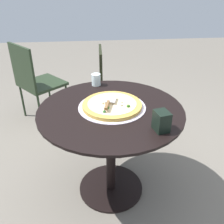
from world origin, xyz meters
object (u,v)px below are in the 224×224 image
Objects in this scene: patio_table at (111,132)px; pizza_server at (108,102)px; napkin_dispenser at (162,121)px; patio_chair_far at (111,87)px; patio_chair_corner at (35,79)px; drinking_cup at (96,80)px; pizza_on_tray at (112,105)px.

pizza_server is at bearing -152.23° from patio_table.
napkin_dispenser reaches higher than pizza_server.
patio_chair_corner is at bearing 156.27° from patio_chair_far.
patio_chair_far is 0.89m from patio_chair_corner.
pizza_on_tray is at bearing -76.96° from drinking_cup.
pizza_server is 1.79× the size of napkin_dispenser.
pizza_on_tray is 0.40m from drinking_cup.
pizza_on_tray is 0.85m from patio_chair_far.
pizza_on_tray is (0.01, 0.02, 0.21)m from patio_table.
patio_table is 1.10× the size of patio_chair_corner.
patio_chair_corner is (-0.82, 0.36, -0.02)m from patio_chair_far.
napkin_dispenser is (0.28, -0.28, 0.01)m from pizza_server.
napkin_dispenser is (0.25, -0.31, 0.05)m from pizza_on_tray.
drinking_cup reaches higher than pizza_server.
pizza_server is 0.42m from drinking_cup.
patio_table is at bearing -120.32° from pizza_on_tray.
patio_chair_corner is (-0.66, 0.79, -0.28)m from drinking_cup.
patio_table is 0.84m from patio_chair_far.
napkin_dispenser is at bearing -56.01° from patio_chair_corner.
napkin_dispenser is (0.26, -0.29, 0.25)m from patio_table.
patio_table is 1.08× the size of patio_chair_far.
drinking_cup reaches higher than patio_table.
drinking_cup is at bearing -50.20° from patio_chair_corner.
napkin_dispenser is (0.34, -0.70, 0.01)m from drinking_cup.
pizza_server is (-0.03, -0.03, 0.04)m from pizza_on_tray.
pizza_server is at bearing -81.30° from drinking_cup.
drinking_cup is at bearing 98.70° from pizza_server.
pizza_server is 0.24× the size of patio_chair_corner.
pizza_on_tray is 1.42m from patio_chair_corner.
patio_chair_far is at bearing -23.73° from patio_chair_corner.
napkin_dispenser is at bearing -80.73° from patio_chair_far.
patio_chair_far is 1.02× the size of patio_chair_corner.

